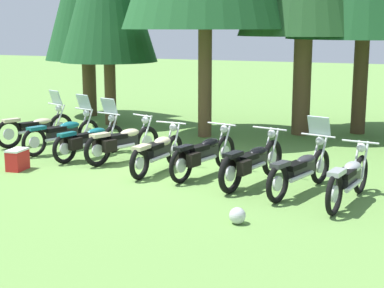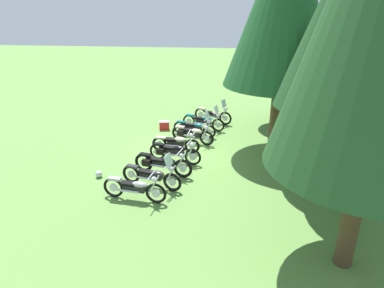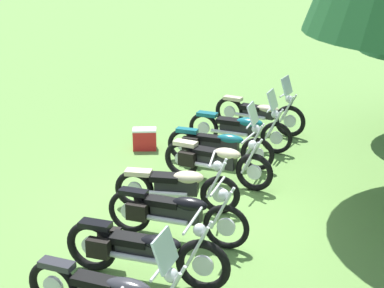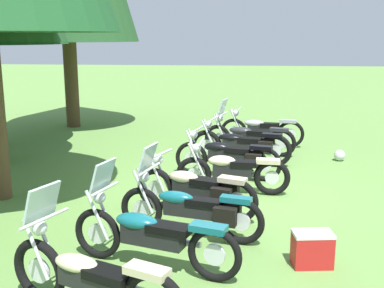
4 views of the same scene
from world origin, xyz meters
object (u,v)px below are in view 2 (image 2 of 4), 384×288
object	(u,v)px
motorcycle_1	(204,121)
pine_tree_3	(339,26)
motorcycle_4	(176,143)
motorcycle_6	(162,163)
pine_tree_0	(308,40)
motorcycle_3	(192,134)
motorcycle_0	(213,115)
pine_tree_1	(288,41)
motorcycle_8	(135,188)
pine_tree_2	(286,0)
motorcycle_7	(152,175)
motorcycle_5	(174,152)
dropped_helmet	(99,174)
motorcycle_2	(194,127)
picnic_cooler	(164,125)

from	to	relation	value
motorcycle_1	pine_tree_3	size ratio (longest dim) A/B	0.28
motorcycle_4	motorcycle_6	distance (m)	2.14
motorcycle_6	pine_tree_0	xyz separation A→B (m)	(-7.95, 6.45, 3.88)
motorcycle_3	pine_tree_0	bearing A→B (deg)	58.85
motorcycle_0	pine_tree_1	bearing A→B (deg)	21.40
pine_tree_0	motorcycle_8	bearing A→B (deg)	-35.18
motorcycle_0	pine_tree_2	distance (m)	7.35
pine_tree_2	motorcycle_6	bearing A→B (deg)	-57.48
pine_tree_3	motorcycle_7	bearing A→B (deg)	-76.46
motorcycle_1	pine_tree_2	world-z (taller)	pine_tree_2
motorcycle_8	pine_tree_0	xyz separation A→B (m)	(-9.89, 6.97, 3.88)
motorcycle_5	motorcycle_8	world-z (taller)	motorcycle_8
motorcycle_5	dropped_helmet	world-z (taller)	motorcycle_5
motorcycle_5	motorcycle_6	bearing A→B (deg)	-90.57
motorcycle_0	dropped_helmet	xyz separation A→B (m)	(6.92, -3.90, -0.33)
motorcycle_7	pine_tree_2	bearing A→B (deg)	54.62
motorcycle_3	pine_tree_1	xyz separation A→B (m)	(-2.99, 4.41, 3.96)
motorcycle_3	pine_tree_0	size ratio (longest dim) A/B	0.31
motorcycle_1	motorcycle_6	distance (m)	5.37
motorcycle_6	motorcycle_8	size ratio (longest dim) A/B	1.05
motorcycle_8	pine_tree_3	world-z (taller)	pine_tree_3
motorcycle_5	motorcycle_7	size ratio (longest dim) A/B	0.98
pine_tree_0	dropped_helmet	xyz separation A→B (m)	(8.48, -8.76, -4.21)
motorcycle_0	motorcycle_2	size ratio (longest dim) A/B	0.97
pine_tree_0	pine_tree_2	distance (m)	5.85
pine_tree_1	pine_tree_0	bearing A→B (deg)	141.53
motorcycle_6	pine_tree_3	distance (m)	7.64
motorcycle_0	picnic_cooler	size ratio (longest dim) A/B	3.89
motorcycle_0	pine_tree_0	bearing A→B (deg)	40.18
motorcycle_4	pine_tree_0	size ratio (longest dim) A/B	0.31
motorcycle_1	motorcycle_4	xyz separation A→B (m)	(3.11, -0.97, -0.03)
motorcycle_1	motorcycle_4	size ratio (longest dim) A/B	1.06
motorcycle_5	pine_tree_3	world-z (taller)	pine_tree_3
dropped_helmet	motorcycle_6	bearing A→B (deg)	102.81
motorcycle_2	pine_tree_1	distance (m)	6.29
motorcycle_0	pine_tree_3	bearing A→B (deg)	-32.22
motorcycle_5	dropped_helmet	bearing A→B (deg)	-134.47
motorcycle_4	motorcycle_8	bearing A→B (deg)	-96.95
motorcycle_8	pine_tree_3	size ratio (longest dim) A/B	0.27
motorcycle_5	pine_tree_0	xyz separation A→B (m)	(-6.82, 6.18, 3.88)
motorcycle_3	picnic_cooler	distance (m)	2.32
motorcycle_7	motorcycle_8	size ratio (longest dim) A/B	1.03
motorcycle_1	motorcycle_8	size ratio (longest dim) A/B	1.02
dropped_helmet	motorcycle_1	bearing A→B (deg)	148.89
motorcycle_0	motorcycle_8	size ratio (longest dim) A/B	0.95
motorcycle_1	pine_tree_0	xyz separation A→B (m)	(-2.71, 5.28, 3.87)
motorcycle_7	motorcycle_8	world-z (taller)	motorcycle_7
pine_tree_1	motorcycle_3	bearing A→B (deg)	-55.87
motorcycle_4	motorcycle_7	size ratio (longest dim) A/B	0.94
motorcycle_6	motorcycle_8	distance (m)	2.00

